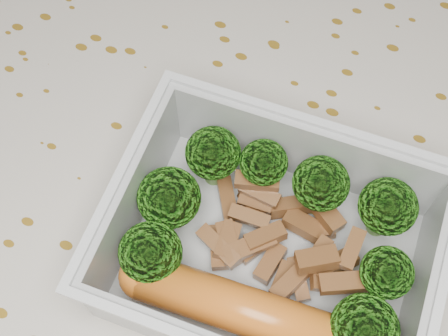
% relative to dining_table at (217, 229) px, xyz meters
% --- Properties ---
extents(dining_table, '(1.40, 0.90, 0.75)m').
position_rel_dining_table_xyz_m(dining_table, '(0.00, 0.00, 0.00)').
color(dining_table, brown).
rests_on(dining_table, ground).
extents(tablecloth, '(1.46, 0.96, 0.19)m').
position_rel_dining_table_xyz_m(tablecloth, '(0.00, 0.00, 0.05)').
color(tablecloth, beige).
rests_on(tablecloth, dining_table).
extents(lunch_container, '(0.20, 0.16, 0.07)m').
position_rel_dining_table_xyz_m(lunch_container, '(0.05, -0.04, 0.11)').
color(lunch_container, silver).
rests_on(lunch_container, tablecloth).
extents(broccoli_florets, '(0.18, 0.12, 0.05)m').
position_rel_dining_table_xyz_m(broccoli_florets, '(0.05, -0.03, 0.13)').
color(broccoli_florets, '#608C3F').
rests_on(broccoli_florets, lunch_container).
extents(meat_pile, '(0.12, 0.08, 0.03)m').
position_rel_dining_table_xyz_m(meat_pile, '(0.06, -0.03, 0.11)').
color(meat_pile, brown).
rests_on(meat_pile, lunch_container).
extents(sausage, '(0.17, 0.04, 0.03)m').
position_rel_dining_table_xyz_m(sausage, '(0.06, -0.08, 0.12)').
color(sausage, orange).
rests_on(sausage, lunch_container).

